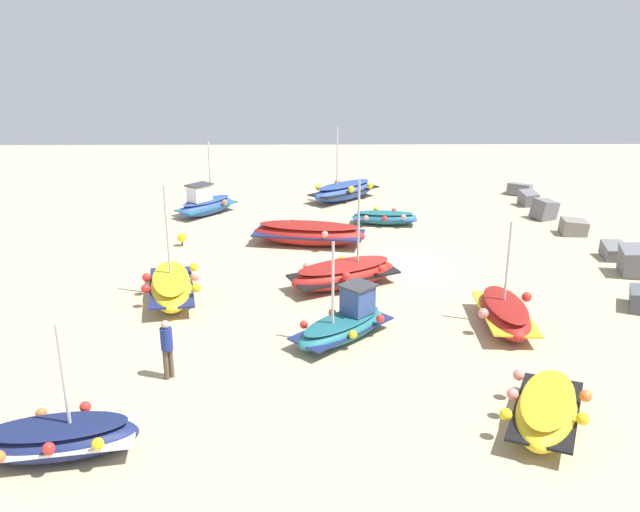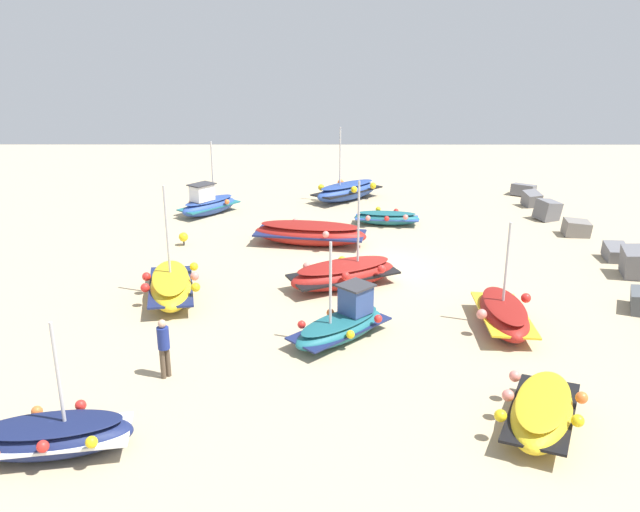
{
  "view_description": "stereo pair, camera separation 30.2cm",
  "coord_description": "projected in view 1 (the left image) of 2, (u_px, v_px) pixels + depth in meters",
  "views": [
    {
      "loc": [
        24.28,
        -2.48,
        8.82
      ],
      "look_at": [
        1.15,
        -2.23,
        0.9
      ],
      "focal_mm": 37.2,
      "sensor_mm": 36.0,
      "label": 1
    },
    {
      "loc": [
        24.28,
        -2.18,
        8.82
      ],
      "look_at": [
        1.15,
        -2.23,
        0.9
      ],
      "focal_mm": 37.2,
      "sensor_mm": 36.0,
      "label": 2
    }
  ],
  "objects": [
    {
      "name": "fishing_boat_8",
      "position": [
        546.0,
        410.0,
        15.4
      ],
      "size": [
        3.59,
        2.64,
        0.92
      ],
      "rotation": [
        0.0,
        0.0,
        2.71
      ],
      "color": "gold",
      "rests_on": "ground_plane"
    },
    {
      "name": "fishing_boat_1",
      "position": [
        206.0,
        204.0,
        33.1
      ],
      "size": [
        3.33,
        3.02,
        3.63
      ],
      "rotation": [
        0.0,
        0.0,
        5.6
      ],
      "color": "#2D4C9E",
      "rests_on": "ground_plane"
    },
    {
      "name": "person_walking",
      "position": [
        167.0,
        345.0,
        17.4
      ],
      "size": [
        0.32,
        0.32,
        1.67
      ],
      "rotation": [
        0.0,
        0.0,
        3.97
      ],
      "color": "brown",
      "rests_on": "ground_plane"
    },
    {
      "name": "fishing_boat_3",
      "position": [
        344.0,
        324.0,
        19.83
      ],
      "size": [
        3.32,
        3.33,
        3.18
      ],
      "rotation": [
        0.0,
        0.0,
        2.35
      ],
      "color": "#1E6670",
      "rests_on": "ground_plane"
    },
    {
      "name": "fishing_boat_9",
      "position": [
        344.0,
        274.0,
        23.83
      ],
      "size": [
        3.16,
        4.35,
        3.9
      ],
      "rotation": [
        0.0,
        0.0,
        5.18
      ],
      "color": "maroon",
      "rests_on": "ground_plane"
    },
    {
      "name": "fishing_boat_6",
      "position": [
        58.0,
        438.0,
        14.37
      ],
      "size": [
        2.11,
        3.64,
        3.16
      ],
      "rotation": [
        0.0,
        0.0,
        4.89
      ],
      "color": "navy",
      "rests_on": "ground_plane"
    },
    {
      "name": "fishing_boat_5",
      "position": [
        344.0,
        191.0,
        36.03
      ],
      "size": [
        4.04,
        4.12,
        4.03
      ],
      "rotation": [
        0.0,
        0.0,
        2.34
      ],
      "color": "#2D4C9E",
      "rests_on": "ground_plane"
    },
    {
      "name": "fishing_boat_2",
      "position": [
        309.0,
        233.0,
        28.53
      ],
      "size": [
        2.55,
        5.12,
        0.94
      ],
      "rotation": [
        0.0,
        0.0,
        1.39
      ],
      "color": "maroon",
      "rests_on": "ground_plane"
    },
    {
      "name": "mooring_buoy_0",
      "position": [
        182.0,
        238.0,
        28.37
      ],
      "size": [
        0.4,
        0.4,
        0.58
      ],
      "color": "#3F3F42",
      "rests_on": "ground_plane"
    },
    {
      "name": "fishing_boat_7",
      "position": [
        505.0,
        313.0,
        20.62
      ],
      "size": [
        3.56,
        1.99,
        3.39
      ],
      "rotation": [
        0.0,
        0.0,
        6.25
      ],
      "color": "maroon",
      "rests_on": "ground_plane"
    },
    {
      "name": "breakwater_rocks",
      "position": [
        626.0,
        267.0,
        24.72
      ],
      "size": [
        25.3,
        2.77,
        1.36
      ],
      "color": "slate",
      "rests_on": "ground_plane"
    },
    {
      "name": "fishing_boat_0",
      "position": [
        385.0,
        218.0,
        31.53
      ],
      "size": [
        1.63,
        3.2,
        0.72
      ],
      "rotation": [
        0.0,
        0.0,
        4.61
      ],
      "color": "#1E6670",
      "rests_on": "ground_plane"
    },
    {
      "name": "ground_plane",
      "position": [
        377.0,
        268.0,
        25.86
      ],
      "size": [
        58.58,
        58.58,
        0.0
      ],
      "primitive_type": "plane",
      "color": "tan"
    },
    {
      "name": "fishing_boat_4",
      "position": [
        171.0,
        286.0,
        22.69
      ],
      "size": [
        4.2,
        2.29,
        3.95
      ],
      "rotation": [
        0.0,
        0.0,
        0.21
      ],
      "color": "gold",
      "rests_on": "ground_plane"
    }
  ]
}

